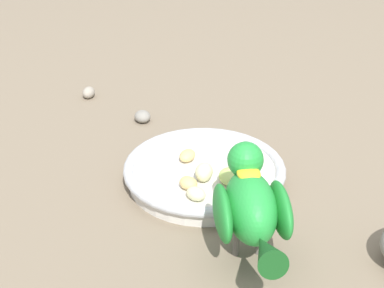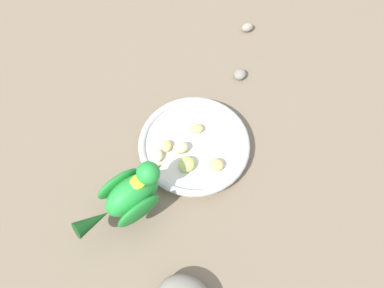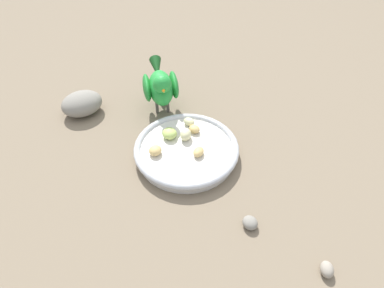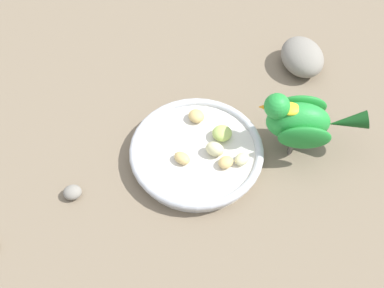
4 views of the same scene
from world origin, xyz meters
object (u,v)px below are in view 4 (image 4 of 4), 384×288
object	(u,v)px
apple_piece_0	(197,116)
rock_large	(302,57)
apple_piece_4	(215,149)
feeding_bowl	(198,151)
apple_piece_2	(226,162)
apple_piece_5	(242,159)
parrot	(301,120)
apple_piece_1	(182,158)
pebble_1	(72,192)
apple_piece_3	(222,133)

from	to	relation	value
apple_piece_0	rock_large	world-z (taller)	rock_large
apple_piece_4	feeding_bowl	bearing A→B (deg)	-18.37
apple_piece_2	apple_piece_4	world-z (taller)	apple_piece_4
apple_piece_5	parrot	bearing A→B (deg)	-153.52
apple_piece_1	apple_piece_5	distance (m)	0.10
apple_piece_0	apple_piece_1	distance (m)	0.09
apple_piece_5	apple_piece_2	bearing A→B (deg)	13.10
apple_piece_4	pebble_1	xyz separation A→B (m)	(0.24, 0.07, -0.03)
apple_piece_5	parrot	distance (m)	0.12
parrot	rock_large	xyz separation A→B (m)	(-0.04, -0.20, -0.05)
apple_piece_0	apple_piece_3	bearing A→B (deg)	137.90
apple_piece_4	parrot	xyz separation A→B (m)	(-0.14, -0.03, 0.04)
apple_piece_2	apple_piece_5	bearing A→B (deg)	-166.90
apple_piece_3	pebble_1	xyz separation A→B (m)	(0.25, 0.10, -0.02)
feeding_bowl	apple_piece_3	size ratio (longest dim) A/B	6.73
feeding_bowl	pebble_1	distance (m)	0.22
apple_piece_1	apple_piece_4	world-z (taller)	apple_piece_4
feeding_bowl	apple_piece_5	distance (m)	0.08
parrot	apple_piece_0	bearing A→B (deg)	-11.97
apple_piece_1	apple_piece_5	bearing A→B (deg)	178.73
apple_piece_0	apple_piece_3	world-z (taller)	apple_piece_3
apple_piece_3	apple_piece_5	size ratio (longest dim) A/B	1.25
apple_piece_1	apple_piece_4	bearing A→B (deg)	-164.35
apple_piece_1	rock_large	size ratio (longest dim) A/B	0.29
apple_piece_0	parrot	bearing A→B (deg)	165.77
apple_piece_2	apple_piece_4	bearing A→B (deg)	-52.98
apple_piece_0	pebble_1	size ratio (longest dim) A/B	0.95
apple_piece_3	parrot	xyz separation A→B (m)	(-0.13, 0.00, 0.04)
apple_piece_2	apple_piece_3	distance (m)	0.06
apple_piece_0	apple_piece_2	distance (m)	0.11
parrot	rock_large	size ratio (longest dim) A/B	1.85
apple_piece_1	parrot	distance (m)	0.21
apple_piece_1	apple_piece_2	size ratio (longest dim) A/B	1.09
apple_piece_2	rock_large	world-z (taller)	rock_large
apple_piece_4	apple_piece_5	size ratio (longest dim) A/B	1.15
apple_piece_3	rock_large	distance (m)	0.25
apple_piece_3	rock_large	size ratio (longest dim) A/B	0.34
apple_piece_1	apple_piece_5	world-z (taller)	apple_piece_5
apple_piece_2	apple_piece_5	world-z (taller)	same
parrot	apple_piece_4	bearing A→B (deg)	14.38
feeding_bowl	apple_piece_4	world-z (taller)	apple_piece_4
feeding_bowl	apple_piece_2	bearing A→B (deg)	144.41
apple_piece_1	apple_piece_5	xyz separation A→B (m)	(-0.10, 0.00, 0.00)
apple_piece_4	pebble_1	distance (m)	0.25
feeding_bowl	rock_large	distance (m)	0.30
apple_piece_1	apple_piece_4	xyz separation A→B (m)	(-0.06, -0.02, 0.00)
apple_piece_2	parrot	world-z (taller)	parrot
apple_piece_4	apple_piece_5	distance (m)	0.05
feeding_bowl	apple_piece_0	distance (m)	0.07
apple_piece_4	apple_piece_5	world-z (taller)	apple_piece_4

